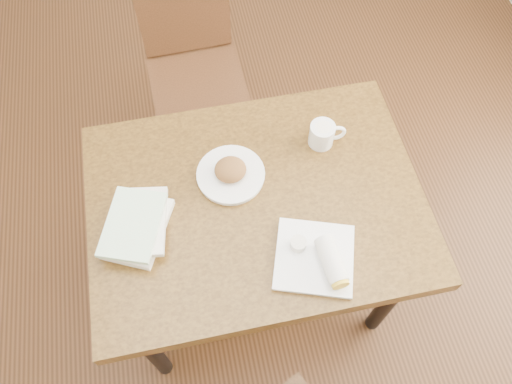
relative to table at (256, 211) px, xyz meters
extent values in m
cube|color=#472814|center=(0.00, 0.00, -0.67)|extent=(4.00, 5.00, 0.01)
cube|color=brown|center=(0.00, 0.00, 0.06)|extent=(1.12, 0.84, 0.06)
cylinder|color=black|center=(-0.46, -0.32, -0.32)|extent=(0.06, 0.06, 0.69)
cylinder|color=black|center=(0.46, -0.32, -0.32)|extent=(0.06, 0.06, 0.69)
cylinder|color=black|center=(-0.46, 0.32, -0.32)|extent=(0.06, 0.06, 0.69)
cylinder|color=black|center=(0.46, 0.32, -0.32)|extent=(0.06, 0.06, 0.69)
cylinder|color=#4E2C16|center=(0.07, 0.99, -0.44)|extent=(0.04, 0.04, 0.45)
cylinder|color=#4E2C16|center=(-0.29, 0.98, -0.44)|extent=(0.04, 0.04, 0.45)
cylinder|color=#4E2C16|center=(0.08, 0.63, -0.44)|extent=(0.04, 0.04, 0.45)
cylinder|color=#4E2C16|center=(-0.28, 0.62, -0.44)|extent=(0.04, 0.04, 0.45)
cube|color=#4E2C16|center=(-0.11, 0.80, -0.19)|extent=(0.44, 0.44, 0.04)
cube|color=#4E2C16|center=(-0.11, 0.99, 0.07)|extent=(0.40, 0.06, 0.45)
cylinder|color=white|center=(-0.07, 0.11, 0.09)|extent=(0.23, 0.23, 0.01)
cylinder|color=white|center=(-0.07, 0.11, 0.10)|extent=(0.23, 0.23, 0.01)
ellipsoid|color=#B27538|center=(-0.07, 0.11, 0.13)|extent=(0.13, 0.13, 0.06)
cylinder|color=white|center=(0.27, 0.18, 0.13)|extent=(0.09, 0.09, 0.09)
torus|color=white|center=(0.32, 0.18, 0.13)|extent=(0.07, 0.02, 0.07)
cylinder|color=tan|center=(0.27, 0.18, 0.17)|extent=(0.08, 0.08, 0.01)
cylinder|color=#F2E5CC|center=(0.27, 0.18, 0.17)|extent=(0.05, 0.05, 0.00)
cube|color=white|center=(0.13, -0.24, 0.09)|extent=(0.30, 0.30, 0.01)
cube|color=white|center=(0.13, -0.24, 0.10)|extent=(0.31, 0.31, 0.01)
cylinder|color=white|center=(0.17, -0.28, 0.14)|extent=(0.07, 0.15, 0.06)
cylinder|color=yellow|center=(0.18, -0.35, 0.14)|extent=(0.05, 0.03, 0.05)
cylinder|color=silver|center=(0.09, -0.20, 0.12)|extent=(0.05, 0.05, 0.03)
cylinder|color=red|center=(0.09, -0.20, 0.13)|extent=(0.04, 0.04, 0.01)
cube|color=white|center=(-0.40, -0.03, 0.10)|extent=(0.26, 0.29, 0.03)
cube|color=silver|center=(-0.38, -0.02, 0.12)|extent=(0.20, 0.26, 0.02)
cube|color=#98E49A|center=(-0.40, -0.04, 0.14)|extent=(0.24, 0.29, 0.02)
camera|label=1|loc=(-0.16, -0.78, 1.55)|focal=35.00mm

